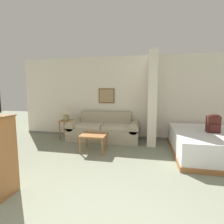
# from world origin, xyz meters

# --- Properties ---
(wall_back) EXTENTS (7.54, 0.16, 2.60)m
(wall_back) POSITION_xyz_m (-0.00, 4.41, 1.29)
(wall_back) COLOR silver
(wall_back) RESTS_ON ground_plane
(wall_partition_pillar) EXTENTS (0.24, 0.85, 2.60)m
(wall_partition_pillar) POSITION_xyz_m (0.62, 3.92, 1.30)
(wall_partition_pillar) COLOR silver
(wall_partition_pillar) RESTS_ON ground_plane
(couch) EXTENTS (2.18, 0.84, 0.86)m
(couch) POSITION_xyz_m (-0.82, 3.93, 0.31)
(couch) COLOR tan
(couch) RESTS_ON ground_plane
(coffee_table) EXTENTS (0.63, 0.56, 0.45)m
(coffee_table) POSITION_xyz_m (-0.80, 2.87, 0.39)
(coffee_table) COLOR #996033
(coffee_table) RESTS_ON ground_plane
(side_table) EXTENTS (0.37, 0.37, 0.59)m
(side_table) POSITION_xyz_m (-2.05, 3.91, 0.46)
(side_table) COLOR #996033
(side_table) RESTS_ON ground_plane
(table_lamp) EXTENTS (0.38, 0.38, 0.43)m
(table_lamp) POSITION_xyz_m (-2.05, 3.91, 0.88)
(table_lamp) COLOR tan
(table_lamp) RESTS_ON side_table
(bed) EXTENTS (1.71, 2.20, 0.56)m
(bed) POSITION_xyz_m (1.98, 3.21, 0.28)
(bed) COLOR #996033
(bed) RESTS_ON ground_plane
(backpack) EXTENTS (0.28, 0.21, 0.43)m
(backpack) POSITION_xyz_m (2.00, 3.18, 0.78)
(backpack) COLOR #471E19
(backpack) RESTS_ON bed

